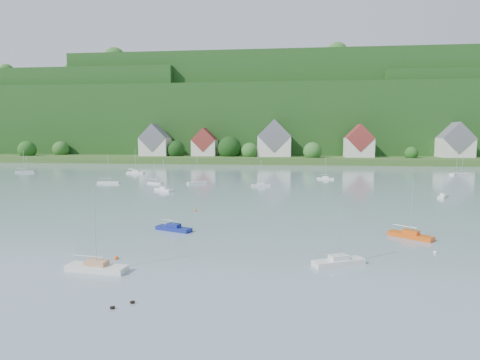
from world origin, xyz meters
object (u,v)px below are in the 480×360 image
object	(u,v)px
near_sailboat_3	(339,261)
near_sailboat_5	(411,235)
near_sailboat_2	(97,267)
near_sailboat_1	(174,228)

from	to	relation	value
near_sailboat_3	near_sailboat_5	world-z (taller)	near_sailboat_5
near_sailboat_2	near_sailboat_5	distance (m)	40.08
near_sailboat_2	near_sailboat_1	bearing A→B (deg)	86.68
near_sailboat_1	near_sailboat_2	size ratio (longest dim) A/B	0.88
near_sailboat_5	near_sailboat_3	bearing A→B (deg)	-91.86
near_sailboat_1	near_sailboat_3	xyz separation A→B (m)	(21.85, -13.12, 0.01)
near_sailboat_1	near_sailboat_3	world-z (taller)	near_sailboat_3
near_sailboat_3	near_sailboat_5	distance (m)	16.85
near_sailboat_5	near_sailboat_2	bearing A→B (deg)	-114.57
near_sailboat_2	near_sailboat_3	bearing A→B (deg)	17.38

